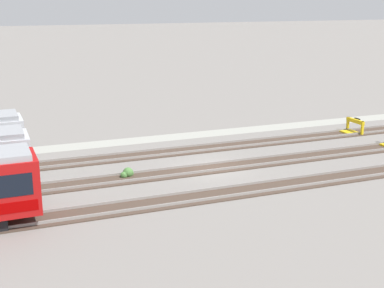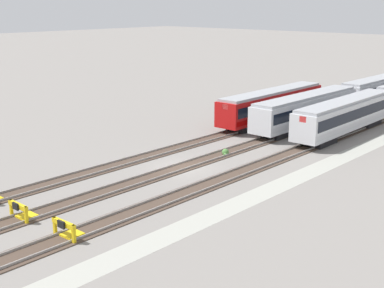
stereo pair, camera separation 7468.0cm
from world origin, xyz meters
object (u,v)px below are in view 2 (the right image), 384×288
Objects in this scene: subway_car_front_row_centre at (306,109)px; subway_car_front_row_left_inner at (379,89)px; bumper_stop_near_inner_track at (22,212)px; subway_car_front_row_leftmost at (272,104)px; weed_clump at (226,152)px; bumper_stop_nearest_track at (68,230)px; subway_car_front_row_right_inner at (345,115)px.

subway_car_front_row_left_inner is at bearing -0.17° from subway_car_front_row_centre.
subway_car_front_row_left_inner reaches higher than bumper_stop_near_inner_track.
subway_car_front_row_leftmost is 15.63m from weed_clump.
bumper_stop_nearest_track is 1.00× the size of bumper_stop_near_inner_track.
subway_car_front_row_centre is at bearing 7.49° from bumper_stop_nearest_track.
subway_car_front_row_leftmost is at bearing 14.58° from bumper_stop_nearest_track.
subway_car_front_row_centre is 14.86m from weed_clump.
bumper_stop_near_inner_track is 20.40m from weed_clump.
subway_car_front_row_left_inner is 54.24m from bumper_stop_near_inner_track.
subway_car_front_row_leftmost is 1.00× the size of subway_car_front_row_right_inner.
subway_car_front_row_leftmost is 19.62× the size of weed_clump.
subway_car_front_row_leftmost is 4.49m from subway_car_front_row_centre.
subway_car_front_row_right_inner is (0.00, -9.11, 0.00)m from subway_car_front_row_leftmost.
subway_car_front_row_left_inner is at bearing 4.80° from bumper_stop_nearest_track.
subway_car_front_row_leftmost is 9.00× the size of bumper_stop_nearest_track.
weed_clump is (-14.74, -0.39, -1.80)m from subway_car_front_row_centre.
subway_car_front_row_centre reaches higher than bumper_stop_near_inner_track.
bumper_stop_near_inner_track is at bearing 179.98° from subway_car_front_row_left_inner.
subway_car_front_row_leftmost is at bearing 7.34° from bumper_stop_near_inner_track.
subway_car_front_row_right_inner is at bearing -90.00° from subway_car_front_row_centre.
subway_car_front_row_leftmost is 1.00× the size of subway_car_front_row_centre.
subway_car_front_row_centre is at bearing 179.83° from subway_car_front_row_left_inner.
weed_clump is at bearing -1.00° from bumper_stop_near_inner_track.
weed_clump is at bearing -161.69° from subway_car_front_row_leftmost.
weed_clump is at bearing 164.00° from subway_car_front_row_right_inner.
subway_car_front_row_right_inner is 15.44m from weed_clump.
subway_car_front_row_left_inner is at bearing 13.44° from subway_car_front_row_right_inner.
subway_car_front_row_leftmost reaches higher than bumper_stop_near_inner_track.
bumper_stop_near_inner_track is at bearing -172.66° from subway_car_front_row_leftmost.
subway_car_front_row_centre is 8.98× the size of bumper_stop_nearest_track.
bumper_stop_near_inner_track is at bearing 179.00° from weed_clump.
subway_car_front_row_left_inner is at bearing -0.02° from bumper_stop_near_inner_track.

